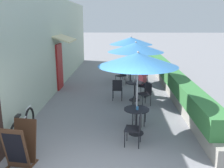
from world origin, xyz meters
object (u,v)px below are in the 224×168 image
object	(u,v)px
patio_table_far	(130,72)
patio_umbrella_mid	(136,47)
cafe_chair_mid_left	(141,84)
cafe_chair_far_left	(144,73)
cafe_chair_near_right	(137,108)
patio_umbrella_near	(138,60)
cafe_chair_mid_back	(146,92)
cafe_chair_mid_right	(117,88)
cafe_chair_far_back	(122,75)
coffee_cup_near	(137,108)
coffee_cup_far	(131,67)
patio_table_near	(136,116)
coffee_cup_mid	(134,81)
menu_board	(20,145)
bicycle_leaning	(23,126)
patio_umbrella_far	(131,41)
cafe_chair_far_right	(125,70)
patio_table_mid	(135,88)
cafe_chair_near_left	(136,127)
seated_patron_mid_left	(144,80)

from	to	relation	value
patio_table_far	patio_umbrella_mid	bearing A→B (deg)	-89.01
cafe_chair_mid_left	cafe_chair_far_left	world-z (taller)	same
cafe_chair_near_right	cafe_chair_mid_left	bearing A→B (deg)	-176.29
patio_umbrella_near	cafe_chair_mid_back	bearing A→B (deg)	78.08
cafe_chair_mid_right	cafe_chair_mid_back	world-z (taller)	same
cafe_chair_mid_right	cafe_chair_far_back	world-z (taller)	same
coffee_cup_near	coffee_cup_far	size ratio (longest dim) A/B	1.00
cafe_chair_far_back	patio_table_near	bearing A→B (deg)	-130.42
coffee_cup_far	coffee_cup_mid	bearing A→B (deg)	-90.32
coffee_cup_mid	menu_board	world-z (taller)	menu_board
cafe_chair_mid_left	cafe_chair_mid_right	size ratio (longest dim) A/B	1.00
cafe_chair_near_right	bicycle_leaning	size ratio (longest dim) A/B	0.50
patio_umbrella_far	cafe_chair_far_right	size ratio (longest dim) A/B	2.72
cafe_chair_mid_back	patio_umbrella_far	distance (m)	3.96
cafe_chair_mid_right	cafe_chair_far_right	world-z (taller)	same
cafe_chair_mid_left	patio_table_mid	bearing A→B (deg)	6.27
cafe_chair_mid_left	cafe_chair_mid_back	distance (m)	1.21
cafe_chair_mid_right	cafe_chair_mid_back	bearing A→B (deg)	-23.73
cafe_chair_near_right	cafe_chair_mid_back	xyz separation A→B (m)	(0.46, 1.77, 0.00)
patio_umbrella_mid	cafe_chair_mid_right	distance (m)	1.76
cafe_chair_near_left	bicycle_leaning	world-z (taller)	cafe_chair_near_left
patio_umbrella_far	menu_board	size ratio (longest dim) A/B	2.38
coffee_cup_mid	patio_table_far	size ratio (longest dim) A/B	0.12
cafe_chair_mid_right	cafe_chair_far_right	bearing A→B (deg)	86.43
bicycle_leaning	coffee_cup_mid	bearing A→B (deg)	47.01
cafe_chair_far_back	menu_board	bearing A→B (deg)	-151.93
cafe_chair_near_right	cafe_chair_mid_left	distance (m)	3.00
coffee_cup_near	menu_board	bearing A→B (deg)	-148.80
patio_table_near	patio_umbrella_near	distance (m)	1.62
patio_umbrella_near	cafe_chair_near_right	size ratio (longest dim) A/B	2.72
patio_table_near	coffee_cup_mid	distance (m)	3.10
cafe_chair_far_right	cafe_chair_far_back	bearing A→B (deg)	-23.73
cafe_chair_near_right	seated_patron_mid_left	distance (m)	2.96
patio_table_near	menu_board	distance (m)	3.15
cafe_chair_near_right	cafe_chair_mid_right	bearing A→B (deg)	-153.78
patio_umbrella_mid	coffee_cup_near	bearing A→B (deg)	-92.20
cafe_chair_near_left	cafe_chair_far_back	world-z (taller)	same
cafe_chair_mid_back	coffee_cup_far	xyz separation A→B (m)	(-0.42, 3.70, 0.27)
cafe_chair_near_right	coffee_cup_mid	world-z (taller)	cafe_chair_near_right
cafe_chair_near_right	coffee_cup_far	distance (m)	5.48
cafe_chair_mid_right	coffee_cup_near	bearing A→B (deg)	-76.67
cafe_chair_near_right	cafe_chair_far_left	world-z (taller)	same
cafe_chair_far_left	patio_umbrella_mid	bearing A→B (deg)	93.32
cafe_chair_far_left	cafe_chair_mid_right	bearing A→B (deg)	81.28
cafe_chair_far_left	menu_board	size ratio (longest dim) A/B	0.87
patio_umbrella_mid	cafe_chair_mid_left	distance (m)	1.76
cafe_chair_mid_left	menu_board	size ratio (longest dim) A/B	0.87
seated_patron_mid_left	cafe_chair_far_right	world-z (taller)	seated_patron_mid_left
patio_umbrella_mid	cafe_chair_near_left	bearing A→B (deg)	-92.92
cafe_chair_far_left	bicycle_leaning	bearing A→B (deg)	74.48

